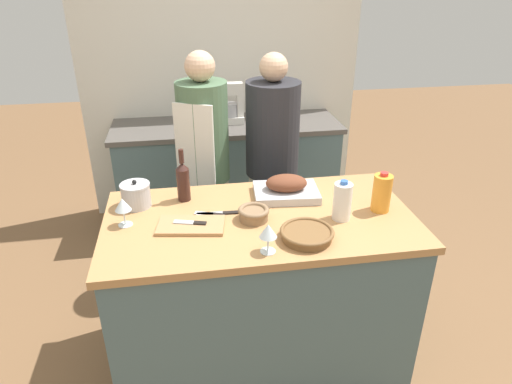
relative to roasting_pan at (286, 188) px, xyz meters
name	(u,v)px	position (x,y,z in m)	size (l,w,h in m)	color
ground_plane	(259,351)	(-0.18, -0.20, -0.99)	(12.00, 12.00, 0.00)	brown
kitchen_island	(260,290)	(-0.18, -0.20, -0.52)	(1.58, 0.84, 0.94)	#4C666B
back_counter	(228,174)	(-0.18, 1.42, -0.53)	(1.89, 0.60, 0.91)	#4C666B
back_wall	(221,71)	(-0.18, 1.77, 0.29)	(2.39, 0.10, 2.55)	silver
roasting_pan	(286,188)	(0.00, 0.00, 0.00)	(0.37, 0.28, 0.13)	#BCBCC1
wicker_basket	(307,234)	(0.00, -0.45, -0.02)	(0.26, 0.26, 0.05)	brown
cutting_board	(191,225)	(-0.53, -0.25, -0.04)	(0.35, 0.23, 0.02)	#AD7F51
stock_pot	(136,195)	(-0.81, 0.02, 0.02)	(0.16, 0.16, 0.15)	#B7B7BC
mixing_bowl	(254,213)	(-0.22, -0.23, -0.01)	(0.16, 0.16, 0.07)	#846647
juice_jug	(382,193)	(0.45, -0.23, 0.05)	(0.10, 0.10, 0.22)	orange
milk_jug	(342,201)	(0.22, -0.29, 0.05)	(0.09, 0.09, 0.21)	white
wine_bottle_green	(183,180)	(-0.56, 0.05, 0.07)	(0.07, 0.07, 0.29)	#381E19
wine_glass_left	(268,232)	(-0.20, -0.52, 0.06)	(0.08, 0.08, 0.14)	silver
wine_glass_right	(123,205)	(-0.86, -0.18, 0.06)	(0.08, 0.08, 0.15)	silver
knife_chef	(219,213)	(-0.39, -0.14, -0.05)	(0.22, 0.04, 0.01)	#B7B7BC
knife_paring	(191,223)	(-0.53, -0.24, -0.03)	(0.17, 0.07, 0.01)	#B7B7BC
knife_bread	(211,214)	(-0.43, -0.14, -0.05)	(0.16, 0.08, 0.01)	#B7B7BC
stand_mixer	(233,107)	(-0.13, 1.45, 0.06)	(0.18, 0.14, 0.33)	silver
condiment_bottle_tall	(199,110)	(-0.40, 1.54, 0.02)	(0.07, 0.07, 0.20)	#332D28
condiment_bottle_short	(258,113)	(0.09, 1.43, 0.00)	(0.06, 0.06, 0.16)	maroon
person_cook_aproned	(205,162)	(-0.41, 0.64, -0.08)	(0.35, 0.37, 1.63)	beige
person_cook_guest	(272,158)	(0.06, 0.70, -0.11)	(0.37, 0.37, 1.60)	beige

